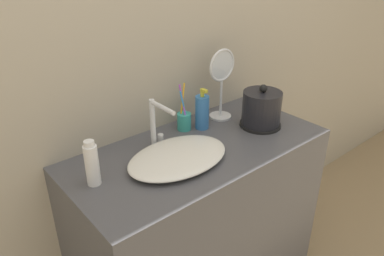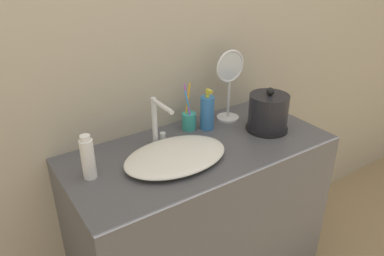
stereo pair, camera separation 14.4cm
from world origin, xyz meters
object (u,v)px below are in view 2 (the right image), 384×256
shampoo_bottle (88,158)px  lotion_bottle (207,113)px  faucet (158,120)px  vanity_mirror (230,81)px  toothbrush_cup (189,120)px  electric_kettle (268,114)px

shampoo_bottle → lotion_bottle: bearing=8.3°
faucet → vanity_mirror: (0.39, 0.04, 0.07)m
lotion_bottle → toothbrush_cup: bearing=150.8°
faucet → lotion_bottle: bearing=3.4°
electric_kettle → lotion_bottle: electric_kettle is taller
faucet → toothbrush_cup: 0.20m
faucet → electric_kettle: 0.49m
lotion_bottle → shampoo_bottle: lotion_bottle is taller
toothbrush_cup → shampoo_bottle: (-0.49, -0.12, 0.03)m
shampoo_bottle → vanity_mirror: 0.72m
electric_kettle → toothbrush_cup: 0.34m
electric_kettle → toothbrush_cup: bearing=146.0°
electric_kettle → shampoo_bottle: 0.78m
electric_kettle → shampoo_bottle: size_ratio=1.18×
electric_kettle → lotion_bottle: 0.26m
faucet → lotion_bottle: (0.25, 0.01, -0.04)m
toothbrush_cup → vanity_mirror: bearing=-3.2°
shampoo_bottle → toothbrush_cup: bearing=13.8°
toothbrush_cup → vanity_mirror: size_ratio=0.65×
electric_kettle → vanity_mirror: bearing=112.6°
toothbrush_cup → electric_kettle: bearing=-34.0°
lotion_bottle → shampoo_bottle: (-0.56, -0.08, 0.00)m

